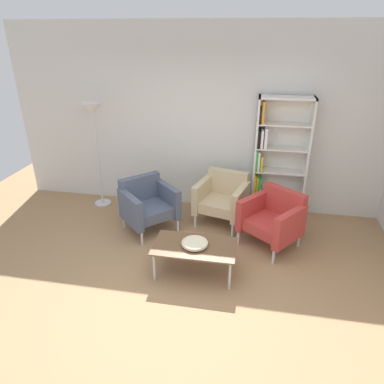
# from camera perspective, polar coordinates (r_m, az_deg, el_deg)

# --- Properties ---
(ground_plane) EXTENTS (8.32, 8.32, 0.00)m
(ground_plane) POSITION_cam_1_polar(r_m,az_deg,el_deg) (4.12, -3.12, -17.03)
(ground_plane) COLOR #9E7751
(plaster_back_panel) EXTENTS (6.40, 0.12, 2.90)m
(plaster_back_panel) POSITION_cam_1_polar(r_m,az_deg,el_deg) (5.63, 2.41, 11.62)
(plaster_back_panel) COLOR silver
(plaster_back_panel) RESTS_ON ground_plane
(bookshelf_tall) EXTENTS (0.80, 0.30, 1.90)m
(bookshelf_tall) POSITION_cam_1_polar(r_m,az_deg,el_deg) (5.53, 13.53, 5.17)
(bookshelf_tall) COLOR silver
(bookshelf_tall) RESTS_ON ground_plane
(coffee_table_low) EXTENTS (1.00, 0.56, 0.40)m
(coffee_table_low) POSITION_cam_1_polar(r_m,az_deg,el_deg) (4.25, 0.45, -9.11)
(coffee_table_low) COLOR brown
(coffee_table_low) RESTS_ON ground_plane
(decorative_bowl) EXTENTS (0.32, 0.32, 0.05)m
(decorative_bowl) POSITION_cam_1_polar(r_m,az_deg,el_deg) (4.22, 0.45, -8.36)
(decorative_bowl) COLOR beige
(decorative_bowl) RESTS_ON coffee_table_low
(armchair_by_bookshelf) EXTENTS (0.95, 0.94, 0.78)m
(armchair_by_bookshelf) POSITION_cam_1_polar(r_m,az_deg,el_deg) (4.91, 13.14, -4.15)
(armchair_by_bookshelf) COLOR #B73833
(armchair_by_bookshelf) RESTS_ON ground_plane
(armchair_spare_guest) EXTENTS (0.95, 0.95, 0.78)m
(armchair_spare_guest) POSITION_cam_1_polar(r_m,az_deg,el_deg) (5.20, -7.28, -1.90)
(armchair_spare_guest) COLOR #4C566B
(armchair_spare_guest) RESTS_ON ground_plane
(armchair_near_window) EXTENTS (0.85, 0.81, 0.78)m
(armchair_near_window) POSITION_cam_1_polar(r_m,az_deg,el_deg) (5.37, 5.03, -0.90)
(armchair_near_window) COLOR #C6B289
(armchair_near_window) RESTS_ON ground_plane
(floor_lamp_torchiere) EXTENTS (0.32, 0.32, 1.74)m
(floor_lamp_torchiere) POSITION_cam_1_polar(r_m,az_deg,el_deg) (5.79, -15.88, 11.07)
(floor_lamp_torchiere) COLOR silver
(floor_lamp_torchiere) RESTS_ON ground_plane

